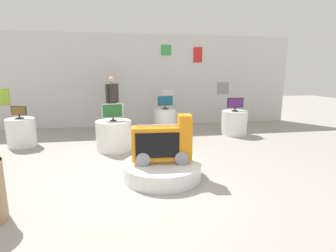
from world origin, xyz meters
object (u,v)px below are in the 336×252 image
display_pedestal_left_rear (114,135)px  shopper_browsing_near_truck (112,100)px  tv_on_center_rear (165,102)px  display_pedestal_far_right (21,132)px  main_display_pedestal (162,170)px  novelty_firetruck_tv (163,144)px  display_pedestal_center_rear (165,120)px  display_pedestal_right_rear (234,123)px  tv_on_far_right (19,112)px  tv_on_left_rear (113,111)px  tv_on_right_rear (235,104)px

display_pedestal_left_rear → shopper_browsing_near_truck: 2.18m
tv_on_center_rear → display_pedestal_far_right: 4.18m
main_display_pedestal → shopper_browsing_near_truck: (-1.01, 3.99, 0.90)m
novelty_firetruck_tv → tv_on_center_rear: (0.64, 3.80, 0.33)m
display_pedestal_center_rear → display_pedestal_far_right: 4.13m
shopper_browsing_near_truck → display_pedestal_right_rear: bearing=-15.6°
tv_on_far_right → main_display_pedestal: bearing=-38.7°
tv_on_left_rear → shopper_browsing_near_truck: 2.08m
display_pedestal_left_rear → display_pedestal_right_rear: size_ratio=1.11×
main_display_pedestal → shopper_browsing_near_truck: bearing=104.1°
tv_on_left_rear → shopper_browsing_near_truck: bearing=92.3°
main_display_pedestal → display_pedestal_left_rear: bearing=115.7°
novelty_firetruck_tv → display_pedestal_center_rear: bearing=80.4°
novelty_firetruck_tv → tv_on_right_rear: novelty_firetruck_tv is taller
tv_on_far_right → shopper_browsing_near_truck: 2.67m
tv_on_far_right → display_pedestal_left_rear: bearing=-16.9°
tv_on_center_rear → display_pedestal_right_rear: (2.03, -0.83, -0.60)m
display_pedestal_right_rear → tv_on_left_rear: bearing=-163.9°
tv_on_center_rear → tv_on_far_right: (-3.97, -1.14, -0.06)m
display_pedestal_center_rear → shopper_browsing_near_truck: bearing=173.1°
display_pedestal_left_rear → shopper_browsing_near_truck: (-0.08, 2.07, 0.67)m
display_pedestal_left_rear → shopper_browsing_near_truck: shopper_browsing_near_truck is taller
tv_on_center_rear → shopper_browsing_near_truck: shopper_browsing_near_truck is taller
tv_on_far_right → tv_on_left_rear: bearing=-17.0°
display_pedestal_left_rear → tv_on_left_rear: bearing=-101.8°
main_display_pedestal → shopper_browsing_near_truck: 4.22m
display_pedestal_left_rear → tv_on_left_rear: 0.60m
display_pedestal_far_right → shopper_browsing_near_truck: bearing=30.3°
display_pedestal_right_rear → tv_on_far_right: tv_on_far_right is taller
display_pedestal_center_rear → shopper_browsing_near_truck: 1.81m
tv_on_right_rear → shopper_browsing_near_truck: 3.84m
tv_on_left_rear → display_pedestal_center_rear: size_ratio=0.69×
display_pedestal_left_rear → tv_on_far_right: 2.55m
main_display_pedestal → tv_on_center_rear: (0.66, 3.79, 0.83)m
main_display_pedestal → display_pedestal_far_right: 4.24m
display_pedestal_left_rear → tv_on_left_rear: size_ratio=1.70×
tv_on_left_rear → tv_on_far_right: bearing=163.0°
tv_on_center_rear → tv_on_right_rear: bearing=-22.3°
novelty_firetruck_tv → tv_on_right_rear: size_ratio=2.21×
display_pedestal_left_rear → display_pedestal_center_rear: size_ratio=1.18×
tv_on_left_rear → shopper_browsing_near_truck: size_ratio=0.29×
display_pedestal_left_rear → main_display_pedestal: bearing=-64.3°
display_pedestal_center_rear → display_pedestal_left_rear: bearing=-130.3°
tv_on_center_rear → shopper_browsing_near_truck: size_ratio=0.31×
tv_on_right_rear → tv_on_center_rear: bearing=157.7°
display_pedestal_left_rear → display_pedestal_center_rear: 2.46m
tv_on_center_rear → shopper_browsing_near_truck: (-1.67, 0.21, 0.07)m
display_pedestal_center_rear → display_pedestal_right_rear: same height
tv_on_left_rear → tv_on_far_right: (-2.38, 0.73, -0.06)m
display_pedestal_left_rear → tv_on_center_rear: (1.59, 1.87, 0.60)m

